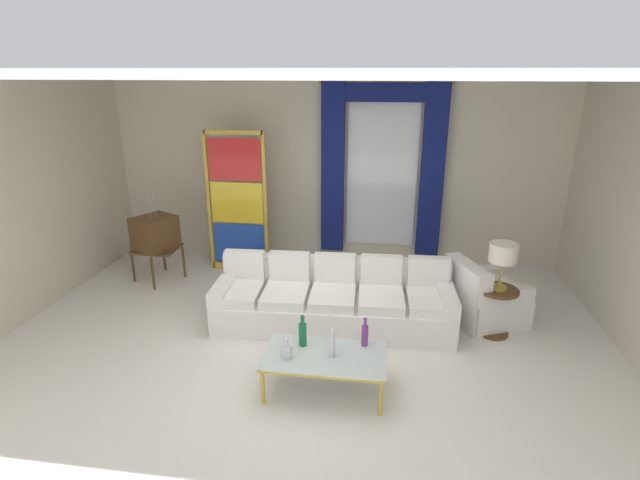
% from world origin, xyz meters
% --- Properties ---
extents(ground_plane, '(16.00, 16.00, 0.00)m').
position_xyz_m(ground_plane, '(0.00, 0.00, 0.00)').
color(ground_plane, white).
extents(wall_rear, '(8.00, 0.12, 3.00)m').
position_xyz_m(wall_rear, '(0.00, 3.06, 1.50)').
color(wall_rear, beige).
rests_on(wall_rear, ground).
extents(wall_left, '(0.12, 7.00, 3.00)m').
position_xyz_m(wall_left, '(-3.66, 0.60, 1.50)').
color(wall_left, beige).
rests_on(wall_left, ground).
extents(ceiling_slab, '(8.00, 7.60, 0.04)m').
position_xyz_m(ceiling_slab, '(0.00, 0.80, 3.02)').
color(ceiling_slab, white).
extents(curtained_window, '(2.00, 0.17, 2.70)m').
position_xyz_m(curtained_window, '(0.77, 2.89, 1.74)').
color(curtained_window, white).
rests_on(curtained_window, ground).
extents(couch_white_long, '(2.96, 1.05, 0.86)m').
position_xyz_m(couch_white_long, '(0.28, 0.76, 0.31)').
color(couch_white_long, white).
rests_on(couch_white_long, ground).
extents(coffee_table, '(1.20, 0.66, 0.41)m').
position_xyz_m(coffee_table, '(0.36, -0.63, 0.37)').
color(coffee_table, silver).
rests_on(coffee_table, ground).
extents(bottle_blue_decanter, '(0.07, 0.07, 0.31)m').
position_xyz_m(bottle_blue_decanter, '(0.73, -0.40, 0.54)').
color(bottle_blue_decanter, '#753384').
rests_on(bottle_blue_decanter, coffee_table).
extents(bottle_crystal_tall, '(0.11, 0.11, 0.23)m').
position_xyz_m(bottle_crystal_tall, '(0.00, -0.73, 0.49)').
color(bottle_crystal_tall, silver).
rests_on(bottle_crystal_tall, coffee_table).
extents(bottle_amber_squat, '(0.06, 0.06, 0.30)m').
position_xyz_m(bottle_amber_squat, '(0.43, -0.65, 0.53)').
color(bottle_amber_squat, silver).
rests_on(bottle_amber_squat, coffee_table).
extents(bottle_ruby_flask, '(0.08, 0.08, 0.34)m').
position_xyz_m(bottle_ruby_flask, '(0.11, -0.49, 0.55)').
color(bottle_ruby_flask, '#196B3D').
rests_on(bottle_ruby_flask, coffee_table).
extents(vintage_tv, '(0.72, 0.75, 1.35)m').
position_xyz_m(vintage_tv, '(-2.51, 1.70, 0.73)').
color(vintage_tv, brown).
rests_on(vintage_tv, ground).
extents(armchair_white, '(1.07, 1.06, 0.80)m').
position_xyz_m(armchair_white, '(2.14, 1.09, 0.29)').
color(armchair_white, white).
rests_on(armchair_white, ground).
extents(stained_glass_divider, '(0.95, 0.05, 2.20)m').
position_xyz_m(stained_glass_divider, '(-1.41, 2.28, 1.06)').
color(stained_glass_divider, gold).
rests_on(stained_glass_divider, ground).
extents(peacock_figurine, '(0.44, 0.60, 0.50)m').
position_xyz_m(peacock_figurine, '(-1.00, 1.84, 0.22)').
color(peacock_figurine, beige).
rests_on(peacock_figurine, ground).
extents(round_side_table, '(0.48, 0.48, 0.59)m').
position_xyz_m(round_side_table, '(2.23, 0.76, 0.36)').
color(round_side_table, brown).
rests_on(round_side_table, ground).
extents(table_lamp_brass, '(0.32, 0.32, 0.57)m').
position_xyz_m(table_lamp_brass, '(2.23, 0.76, 1.03)').
color(table_lamp_brass, '#B29338').
rests_on(table_lamp_brass, round_side_table).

